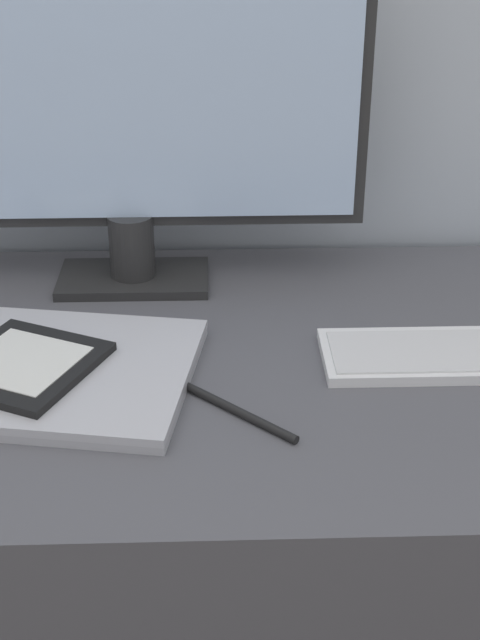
# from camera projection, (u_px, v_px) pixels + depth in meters

# --- Properties ---
(desk) EXTENTS (1.39, 0.61, 0.74)m
(desk) POSITION_uv_depth(u_px,v_px,m) (177.00, 598.00, 1.17)
(desk) COLOR #4C4C51
(desk) RESTS_ON ground_plane
(monitor) EXTENTS (0.59, 0.11, 0.42)m
(monitor) POSITION_uv_depth(u_px,v_px,m) (124.00, 110.00, 1.07)
(monitor) COLOR #262626
(monitor) RESTS_ON desk
(keyboard) EXTENTS (0.26, 0.11, 0.01)m
(keyboard) POSITION_uv_depth(u_px,v_px,m) (439.00, 354.00, 0.99)
(keyboard) COLOR silver
(keyboard) RESTS_ON desk
(laptop) EXTENTS (0.37, 0.30, 0.02)m
(laptop) POSITION_uv_depth(u_px,v_px,m) (34.00, 370.00, 0.96)
(laptop) COLOR #A3A3A8
(laptop) RESTS_ON desk
(ereader) EXTENTS (0.19, 0.20, 0.01)m
(ereader) POSITION_uv_depth(u_px,v_px,m) (23.00, 365.00, 0.94)
(ereader) COLOR black
(ereader) RESTS_ON laptop
(pen) EXTENTS (0.11, 0.11, 0.01)m
(pen) POSITION_uv_depth(u_px,v_px,m) (240.00, 412.00, 0.89)
(pen) COLOR black
(pen) RESTS_ON desk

